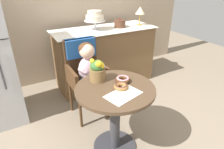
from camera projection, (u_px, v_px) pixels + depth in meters
name	position (u px, v px, depth m)	size (l,w,h in m)	color
ground_plane	(115.00, 146.00, 2.06)	(8.00, 8.00, 0.00)	gray
cafe_table	(115.00, 107.00, 1.83)	(0.72, 0.72, 0.72)	#4C3826
wicker_chair	(84.00, 66.00, 2.34)	(0.42, 0.45, 0.95)	#472D19
seated_child	(89.00, 68.00, 2.20)	(0.27, 0.32, 0.73)	silver
paper_napkin	(123.00, 95.00, 1.63)	(0.30, 0.19, 0.00)	white
donut_front	(121.00, 86.00, 1.71)	(0.13, 0.13, 0.04)	#936033
donut_mid	(123.00, 79.00, 1.81)	(0.14, 0.14, 0.05)	#4C2D19
flower_vase	(98.00, 69.00, 1.80)	(0.15, 0.15, 0.22)	brown
display_counter	(105.00, 57.00, 3.11)	(1.56, 0.62, 0.90)	brown
tiered_cake_stand	(95.00, 17.00, 2.76)	(0.30, 0.30, 0.27)	silver
round_layer_cake	(120.00, 24.00, 2.97)	(0.17, 0.17, 0.13)	#4C2D1E
table_lamp	(140.00, 11.00, 3.02)	(0.15, 0.15, 0.28)	#B28C47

